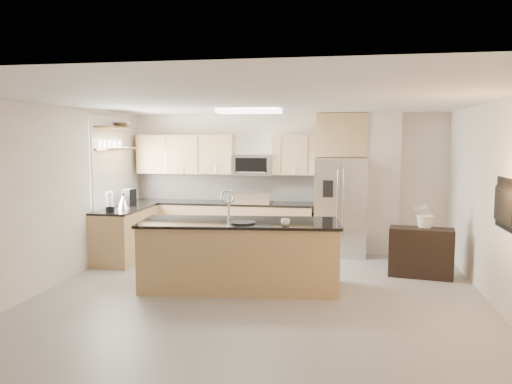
% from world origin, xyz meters
% --- Properties ---
extents(floor, '(6.50, 6.50, 0.00)m').
position_xyz_m(floor, '(0.00, 0.00, 0.00)').
color(floor, gray).
rests_on(floor, ground).
extents(ceiling, '(6.00, 6.50, 0.02)m').
position_xyz_m(ceiling, '(0.00, 0.00, 2.60)').
color(ceiling, silver).
rests_on(ceiling, wall_back).
extents(wall_back, '(6.00, 0.02, 2.60)m').
position_xyz_m(wall_back, '(0.00, 3.25, 1.30)').
color(wall_back, silver).
rests_on(wall_back, floor).
extents(wall_front, '(6.00, 0.02, 2.60)m').
position_xyz_m(wall_front, '(0.00, -3.25, 1.30)').
color(wall_front, silver).
rests_on(wall_front, floor).
extents(wall_left, '(0.02, 6.50, 2.60)m').
position_xyz_m(wall_left, '(-3.00, 0.00, 1.30)').
color(wall_left, silver).
rests_on(wall_left, floor).
extents(wall_right, '(0.02, 6.50, 2.60)m').
position_xyz_m(wall_right, '(3.00, 0.00, 1.30)').
color(wall_right, silver).
rests_on(wall_right, floor).
extents(back_counter, '(3.55, 0.66, 1.44)m').
position_xyz_m(back_counter, '(-1.23, 2.93, 0.47)').
color(back_counter, tan).
rests_on(back_counter, floor).
extents(left_counter, '(0.66, 1.50, 0.92)m').
position_xyz_m(left_counter, '(-2.67, 1.85, 0.46)').
color(left_counter, tan).
rests_on(left_counter, floor).
extents(range, '(0.76, 0.64, 1.14)m').
position_xyz_m(range, '(-0.60, 2.92, 0.47)').
color(range, black).
rests_on(range, floor).
extents(upper_cabinets, '(3.50, 0.33, 0.75)m').
position_xyz_m(upper_cabinets, '(-1.30, 3.09, 1.83)').
color(upper_cabinets, tan).
rests_on(upper_cabinets, wall_back).
extents(microwave, '(0.76, 0.40, 0.40)m').
position_xyz_m(microwave, '(-0.60, 3.04, 1.63)').
color(microwave, silver).
rests_on(microwave, upper_cabinets).
extents(refrigerator, '(0.92, 0.78, 1.78)m').
position_xyz_m(refrigerator, '(1.06, 2.87, 0.89)').
color(refrigerator, silver).
rests_on(refrigerator, floor).
extents(partition_column, '(0.60, 0.30, 2.60)m').
position_xyz_m(partition_column, '(1.82, 3.10, 1.30)').
color(partition_column, silver).
rests_on(partition_column, floor).
extents(window, '(0.04, 1.15, 1.65)m').
position_xyz_m(window, '(-2.98, 1.85, 1.65)').
color(window, white).
rests_on(window, wall_left).
extents(shelf_lower, '(0.30, 1.20, 0.04)m').
position_xyz_m(shelf_lower, '(-2.85, 1.95, 1.95)').
color(shelf_lower, brown).
rests_on(shelf_lower, wall_left).
extents(shelf_upper, '(0.30, 1.20, 0.04)m').
position_xyz_m(shelf_upper, '(-2.85, 1.95, 2.32)').
color(shelf_upper, brown).
rests_on(shelf_upper, wall_left).
extents(ceiling_fixture, '(1.00, 0.50, 0.06)m').
position_xyz_m(ceiling_fixture, '(-0.40, 1.60, 2.56)').
color(ceiling_fixture, white).
rests_on(ceiling_fixture, ceiling).
extents(island, '(2.88, 1.29, 1.39)m').
position_xyz_m(island, '(-0.34, 0.50, 0.49)').
color(island, tan).
rests_on(island, floor).
extents(credenza, '(1.00, 0.54, 0.76)m').
position_xyz_m(credenza, '(2.30, 1.55, 0.38)').
color(credenza, black).
rests_on(credenza, floor).
extents(cup, '(0.13, 0.13, 0.10)m').
position_xyz_m(cup, '(0.35, 0.23, 1.01)').
color(cup, white).
rests_on(cup, island).
extents(platter, '(0.47, 0.47, 0.02)m').
position_xyz_m(platter, '(-0.26, 0.33, 0.98)').
color(platter, black).
rests_on(platter, island).
extents(blender, '(0.14, 0.14, 0.33)m').
position_xyz_m(blender, '(-2.67, 1.29, 1.06)').
color(blender, black).
rests_on(blender, left_counter).
extents(kettle, '(0.22, 0.22, 0.28)m').
position_xyz_m(kettle, '(-2.63, 1.69, 1.04)').
color(kettle, silver).
rests_on(kettle, left_counter).
extents(coffee_maker, '(0.21, 0.23, 0.31)m').
position_xyz_m(coffee_maker, '(-2.69, 2.10, 1.07)').
color(coffee_maker, black).
rests_on(coffee_maker, left_counter).
extents(bowl, '(0.50, 0.50, 0.10)m').
position_xyz_m(bowl, '(-2.85, 2.21, 2.39)').
color(bowl, silver).
rests_on(bowl, shelf_upper).
extents(flower_vase, '(0.66, 0.59, 0.68)m').
position_xyz_m(flower_vase, '(2.37, 1.61, 1.10)').
color(flower_vase, white).
rests_on(flower_vase, credenza).
extents(television, '(0.14, 1.08, 0.62)m').
position_xyz_m(television, '(2.91, -0.20, 1.35)').
color(television, black).
rests_on(television, wall_right).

